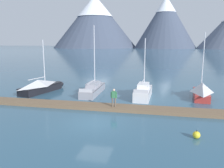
{
  "coord_description": "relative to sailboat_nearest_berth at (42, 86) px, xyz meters",
  "views": [
    {
      "loc": [
        4.96,
        -15.68,
        6.17
      ],
      "look_at": [
        0.0,
        6.0,
        2.0
      ],
      "focal_mm": 35.92,
      "sensor_mm": 36.0,
      "label": 1
    }
  ],
  "objects": [
    {
      "name": "sailboat_nearest_berth",
      "position": [
        0.0,
        0.0,
        0.0
      ],
      "size": [
        3.26,
        7.25,
        6.45
      ],
      "color": "black",
      "rests_on": "ground"
    },
    {
      "name": "sailboat_mid_dock_starboard",
      "position": [
        19.0,
        1.08,
        0.09
      ],
      "size": [
        2.11,
        5.85,
        7.24
      ],
      "color": "#B2332D",
      "rests_on": "ground"
    },
    {
      "name": "ground_plane",
      "position": [
        9.76,
        -9.21,
        -0.77
      ],
      "size": [
        700.0,
        700.0,
        0.0
      ],
      "primitive_type": "plane",
      "color": "#335B75"
    },
    {
      "name": "sailboat_second_berth",
      "position": [
        6.55,
        0.98,
        -0.21
      ],
      "size": [
        1.93,
        7.6,
        8.14
      ],
      "color": "#93939E",
      "rests_on": "ground"
    },
    {
      "name": "mountain_west_summit",
      "position": [
        -60.23,
        219.32,
        28.51
      ],
      "size": [
        91.86,
        91.86,
        56.26
      ],
      "color": "#424C60",
      "rests_on": "ground"
    },
    {
      "name": "sailboat_mid_dock_port",
      "position": [
        12.68,
        0.11,
        -0.1
      ],
      "size": [
        1.76,
        5.94,
        6.59
      ],
      "color": "silver",
      "rests_on": "ground"
    },
    {
      "name": "mooring_buoy_inner_mooring",
      "position": [
        17.03,
        -10.35,
        -0.53
      ],
      "size": [
        0.49,
        0.49,
        0.57
      ],
      "color": "yellow",
      "rests_on": "ground"
    },
    {
      "name": "dock",
      "position": [
        9.76,
        -5.21,
        -0.63
      ],
      "size": [
        25.07,
        2.43,
        0.3
      ],
      "color": "brown",
      "rests_on": "ground"
    },
    {
      "name": "mountain_central_massif",
      "position": [
        15.37,
        216.04,
        25.49
      ],
      "size": [
        62.6,
        62.6,
        51.44
      ],
      "color": "#424C60",
      "rests_on": "ground"
    },
    {
      "name": "person_on_dock",
      "position": [
        10.44,
        -5.43,
        0.49
      ],
      "size": [
        0.59,
        0.22,
        1.69
      ],
      "color": "brown",
      "rests_on": "dock"
    }
  ]
}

